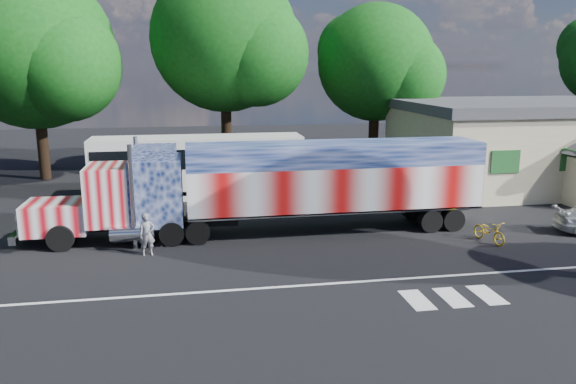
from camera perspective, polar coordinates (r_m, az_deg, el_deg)
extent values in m
plane|color=black|center=(22.08, 1.35, -6.50)|extent=(100.00, 100.00, 0.00)
cube|color=silver|center=(19.33, 3.10, -9.36)|extent=(30.00, 0.15, 0.01)
cube|color=silver|center=(18.57, 12.98, -10.63)|extent=(0.70, 1.60, 0.01)
cube|color=silver|center=(19.05, 16.36, -10.22)|extent=(0.70, 1.60, 0.01)
cube|color=silver|center=(19.58, 19.56, -9.80)|extent=(0.70, 1.60, 0.01)
cube|color=black|center=(24.78, -15.27, -3.17)|extent=(8.72, 0.97, 0.29)
cube|color=#DB7C83|center=(25.15, -22.38, -2.31)|extent=(2.52, 2.13, 1.26)
cube|color=silver|center=(25.47, -25.25, -2.39)|extent=(0.12, 1.84, 1.12)
cube|color=silver|center=(25.68, -25.54, -3.76)|extent=(0.29, 2.42, 0.35)
cube|color=#DB7C83|center=(24.57, -17.70, -0.20)|extent=(1.74, 2.42, 2.42)
cube|color=black|center=(24.61, -19.67, 0.72)|extent=(0.06, 2.03, 0.87)
cube|color=#465380|center=(24.35, -13.20, 0.20)|extent=(2.13, 2.42, 2.81)
cube|color=#465380|center=(24.07, -13.39, 3.91)|extent=(1.74, 2.33, 0.48)
cylinder|color=silver|center=(25.67, -14.99, 0.73)|extent=(0.19, 0.19, 4.26)
cylinder|color=silver|center=(23.18, -15.52, -0.56)|extent=(0.19, 0.19, 4.26)
cylinder|color=silver|center=(26.00, -15.02, -2.53)|extent=(1.74, 0.64, 0.64)
cylinder|color=silver|center=(23.58, -15.53, -4.11)|extent=(1.74, 0.64, 0.64)
cylinder|color=black|center=(24.25, -22.11, -4.37)|extent=(1.07, 0.34, 1.07)
cylinder|color=black|center=(26.25, -21.16, -3.03)|extent=(1.07, 0.34, 1.07)
cylinder|color=black|center=(23.74, -11.73, -4.11)|extent=(1.01, 0.53, 1.01)
cylinder|color=black|center=(25.70, -11.60, -2.82)|extent=(1.01, 0.53, 1.01)
cylinder|color=black|center=(23.72, -9.15, -4.02)|extent=(1.01, 0.53, 1.01)
cylinder|color=black|center=(25.68, -9.22, -2.73)|extent=(1.01, 0.53, 1.01)
cube|color=black|center=(25.37, 4.70, -1.82)|extent=(12.60, 1.07, 0.29)
cube|color=#E08282|center=(25.12, 4.74, 0.64)|extent=(12.98, 2.52, 1.94)
cube|color=#475893|center=(24.86, 4.80, 3.92)|extent=(12.98, 2.52, 0.97)
cube|color=silver|center=(25.33, 4.70, -1.51)|extent=(12.98, 2.52, 0.12)
cube|color=silver|center=(27.38, 18.08, 2.09)|extent=(0.04, 2.42, 2.81)
cylinder|color=black|center=(25.91, 14.22, -2.83)|extent=(1.01, 0.53, 1.01)
cylinder|color=black|center=(27.71, 12.52, -1.73)|extent=(1.01, 0.53, 1.01)
cylinder|color=black|center=(26.35, 16.34, -2.69)|extent=(1.01, 0.53, 1.01)
cylinder|color=black|center=(28.13, 14.54, -1.63)|extent=(1.01, 0.53, 1.01)
cube|color=silver|center=(32.11, -9.08, 2.56)|extent=(11.70, 2.53, 3.41)
cube|color=black|center=(32.01, -9.12, 3.68)|extent=(11.31, 2.59, 1.07)
cube|color=black|center=(32.36, -9.00, 0.35)|extent=(11.70, 2.53, 0.24)
cube|color=black|center=(32.55, -19.44, 2.39)|extent=(0.06, 2.24, 1.36)
cylinder|color=black|center=(31.41, -16.99, -0.33)|extent=(0.97, 0.29, 0.97)
cylinder|color=black|center=(33.78, -16.50, 0.58)|extent=(0.97, 0.29, 0.97)
cylinder|color=black|center=(31.33, -3.61, 0.17)|extent=(0.97, 0.29, 0.97)
cylinder|color=black|center=(33.70, -4.07, 1.05)|extent=(0.97, 0.29, 0.97)
cylinder|color=black|center=(31.43, -2.02, 0.23)|extent=(0.97, 0.29, 0.97)
cylinder|color=black|center=(33.80, -2.59, 1.10)|extent=(0.97, 0.29, 0.97)
cube|color=#1E5926|center=(31.30, 21.22, 2.89)|extent=(1.60, 0.08, 1.20)
cube|color=#1E5926|center=(33.53, 27.10, 2.95)|extent=(1.60, 0.08, 1.20)
imported|color=slate|center=(22.60, -14.13, -4.20)|extent=(0.69, 0.53, 1.68)
imported|color=gold|center=(25.09, 19.77, -3.78)|extent=(1.01, 1.88, 0.94)
cylinder|color=black|center=(38.92, -6.29, 7.24)|extent=(0.70, 0.70, 7.26)
sphere|color=#145515|center=(38.80, -6.49, 15.27)|extent=(9.75, 9.75, 9.75)
sphere|color=#145515|center=(37.48, -3.24, 13.84)|extent=(6.82, 6.82, 6.82)
sphere|color=#145515|center=(40.26, -8.83, 16.59)|extent=(6.33, 6.33, 6.33)
cylinder|color=black|center=(40.67, 8.70, 6.51)|extent=(0.70, 0.70, 6.00)
sphere|color=#145515|center=(40.45, 8.91, 12.86)|extent=(8.08, 8.08, 8.08)
sphere|color=#145515|center=(39.86, 11.68, 11.53)|extent=(5.66, 5.66, 5.66)
sphere|color=#145515|center=(41.25, 6.75, 14.11)|extent=(5.25, 5.25, 5.25)
cylinder|color=black|center=(39.80, -23.78, 5.92)|extent=(0.70, 0.70, 6.64)
sphere|color=#145515|center=(39.62, -24.43, 13.08)|extent=(10.01, 10.01, 10.01)
sphere|color=#145515|center=(37.71, -21.85, 11.92)|extent=(7.00, 7.00, 7.00)
sphere|color=#145515|center=(41.49, -26.10, 14.17)|extent=(6.50, 6.50, 6.50)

